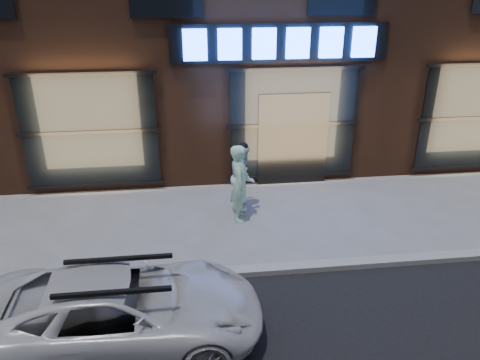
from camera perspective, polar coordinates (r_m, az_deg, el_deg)
The scene contains 5 objects.
ground at distance 9.24m, azimuth 11.51°, elevation -10.42°, with size 90.00×90.00×0.00m, color slate.
curb at distance 9.20m, azimuth 11.54°, elevation -10.11°, with size 60.00×0.25×0.12m, color gray.
man_bowtie at distance 10.28m, azimuth 0.01°, elevation -0.38°, with size 0.65×0.42×1.77m, color #C0FDD8.
man_cap at distance 10.83m, azimuth 0.38°, elevation 0.39°, with size 0.76×0.60×1.57m, color silver.
white_suv at distance 7.39m, azimuth -14.39°, elevation -15.15°, with size 1.96×4.24×1.18m, color silver.
Camera 1 is at (-2.68, -7.14, 5.21)m, focal length 35.00 mm.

